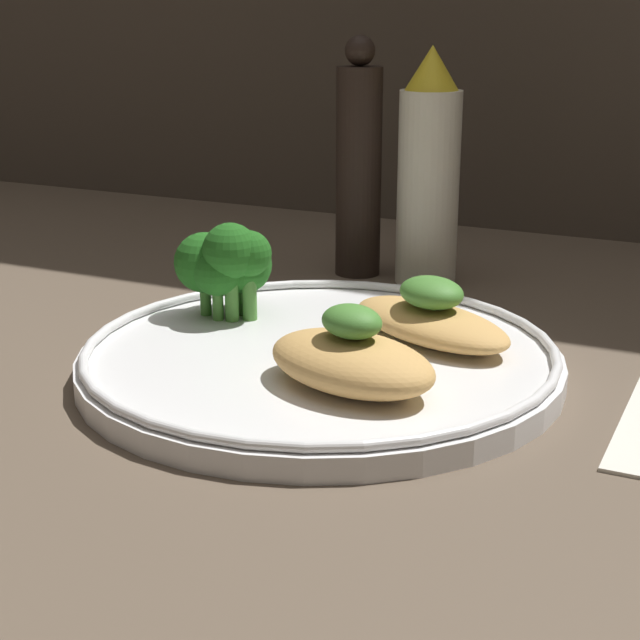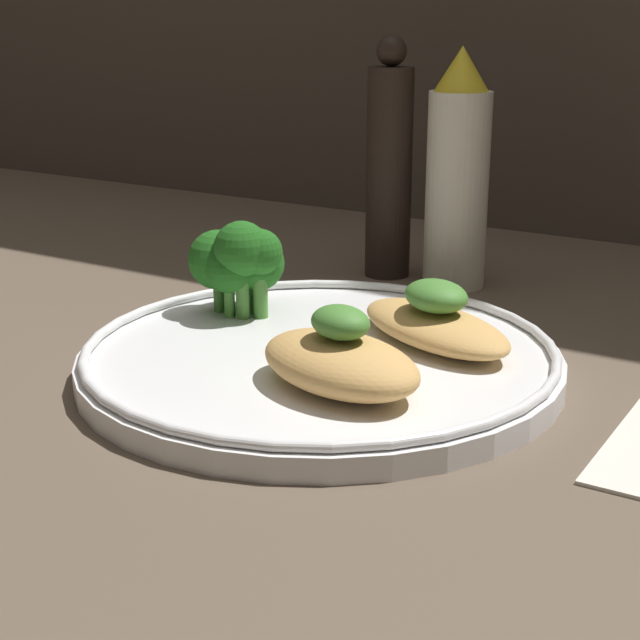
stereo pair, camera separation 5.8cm
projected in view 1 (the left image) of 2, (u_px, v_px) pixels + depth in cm
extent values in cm
cube|color=brown|center=(320.00, 382.00, 58.95)|extent=(180.00, 180.00, 1.00)
cylinder|color=white|center=(320.00, 363.00, 58.58)|extent=(28.82, 28.82, 1.40)
torus|color=white|center=(320.00, 347.00, 58.27)|extent=(28.22, 28.22, 0.60)
ellipsoid|color=tan|center=(351.00, 363.00, 52.50)|extent=(11.60, 9.04, 2.88)
ellipsoid|color=#478433|center=(352.00, 321.00, 51.78)|extent=(4.17, 3.70, 1.78)
ellipsoid|color=tan|center=(430.00, 324.00, 60.21)|extent=(13.21, 10.24, 2.07)
ellipsoid|color=#478433|center=(431.00, 293.00, 59.59)|extent=(5.37, 4.97, 1.91)
cylinder|color=#4C8E38|center=(249.00, 295.00, 63.86)|extent=(0.96, 0.96, 3.40)
sphere|color=#1E5B19|center=(249.00, 254.00, 63.01)|extent=(3.01, 3.01, 3.01)
cylinder|color=#4C8E38|center=(244.00, 299.00, 65.18)|extent=(1.07, 1.07, 2.06)
sphere|color=#1E5B19|center=(244.00, 265.00, 64.45)|extent=(3.77, 3.77, 3.77)
cylinder|color=#4C8E38|center=(234.00, 289.00, 66.19)|extent=(0.90, 0.90, 2.76)
sphere|color=#1E5B19|center=(233.00, 252.00, 65.40)|extent=(3.41, 3.41, 3.41)
cylinder|color=#4C8E38|center=(206.00, 299.00, 65.01)|extent=(0.73, 0.73, 2.19)
sphere|color=#1E5B19|center=(204.00, 263.00, 64.25)|extent=(3.99, 3.99, 3.99)
cylinder|color=#4C8E38|center=(218.00, 304.00, 63.97)|extent=(0.71, 0.71, 2.16)
sphere|color=#1E5B19|center=(217.00, 271.00, 63.29)|extent=(3.21, 3.21, 3.21)
cylinder|color=#4C8E38|center=(232.00, 296.00, 63.62)|extent=(0.90, 0.90, 3.41)
sphere|color=#1E5B19|center=(230.00, 251.00, 62.70)|extent=(3.64, 3.64, 3.64)
cylinder|color=silver|center=(428.00, 189.00, 75.98)|extent=(4.81, 4.81, 14.97)
cone|color=yellow|center=(432.00, 68.00, 73.17)|extent=(4.08, 4.08, 3.29)
cylinder|color=black|center=(359.00, 173.00, 78.15)|extent=(3.64, 3.64, 16.56)
sphere|color=black|center=(360.00, 50.00, 75.23)|extent=(2.37, 2.37, 2.37)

